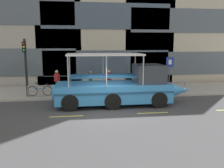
{
  "coord_description": "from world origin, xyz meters",
  "views": [
    {
      "loc": [
        -1.59,
        -13.24,
        3.86
      ],
      "look_at": [
        0.4,
        1.59,
        1.3
      ],
      "focal_mm": 37.64,
      "sensor_mm": 36.0,
      "label": 1
    }
  ],
  "objects_px": {
    "duck_tour_boat": "(121,88)",
    "pedestrian_near_bow": "(159,78)",
    "leaned_bicycle": "(40,91)",
    "pedestrian_near_stern": "(57,79)",
    "traffic_light_pole": "(25,62)",
    "pedestrian_mid_left": "(109,78)",
    "pedestrian_mid_right": "(91,80)",
    "parking_sign": "(170,68)"
  },
  "relations": [
    {
      "from": "parking_sign",
      "to": "pedestrian_near_stern",
      "type": "distance_m",
      "value": 8.71
    },
    {
      "from": "pedestrian_near_bow",
      "to": "pedestrian_near_stern",
      "type": "relative_size",
      "value": 0.99
    },
    {
      "from": "leaned_bicycle",
      "to": "parking_sign",
      "type": "bearing_deg",
      "value": 1.81
    },
    {
      "from": "pedestrian_mid_right",
      "to": "leaned_bicycle",
      "type": "bearing_deg",
      "value": -169.43
    },
    {
      "from": "leaned_bicycle",
      "to": "pedestrian_near_stern",
      "type": "relative_size",
      "value": 1.01
    },
    {
      "from": "traffic_light_pole",
      "to": "pedestrian_near_bow",
      "type": "height_order",
      "value": "traffic_light_pole"
    },
    {
      "from": "parking_sign",
      "to": "pedestrian_near_bow",
      "type": "distance_m",
      "value": 1.1
    },
    {
      "from": "pedestrian_mid_left",
      "to": "duck_tour_boat",
      "type": "bearing_deg",
      "value": -84.62
    },
    {
      "from": "pedestrian_near_bow",
      "to": "pedestrian_mid_left",
      "type": "bearing_deg",
      "value": 172.1
    },
    {
      "from": "traffic_light_pole",
      "to": "pedestrian_mid_right",
      "type": "bearing_deg",
      "value": 10.02
    },
    {
      "from": "duck_tour_boat",
      "to": "pedestrian_near_stern",
      "type": "relative_size",
      "value": 5.19
    },
    {
      "from": "parking_sign",
      "to": "pedestrian_mid_left",
      "type": "relative_size",
      "value": 1.6
    },
    {
      "from": "duck_tour_boat",
      "to": "pedestrian_mid_right",
      "type": "bearing_deg",
      "value": 119.62
    },
    {
      "from": "leaned_bicycle",
      "to": "pedestrian_near_stern",
      "type": "height_order",
      "value": "pedestrian_near_stern"
    },
    {
      "from": "leaned_bicycle",
      "to": "duck_tour_boat",
      "type": "xyz_separation_m",
      "value": [
        5.48,
        -2.5,
        0.53
      ]
    },
    {
      "from": "duck_tour_boat",
      "to": "pedestrian_near_bow",
      "type": "xyz_separation_m",
      "value": [
        3.59,
        3.1,
        0.13
      ]
    },
    {
      "from": "traffic_light_pole",
      "to": "pedestrian_mid_left",
      "type": "distance_m",
      "value": 6.28
    },
    {
      "from": "pedestrian_mid_right",
      "to": "duck_tour_boat",
      "type": "bearing_deg",
      "value": -60.38
    },
    {
      "from": "leaned_bicycle",
      "to": "pedestrian_mid_left",
      "type": "distance_m",
      "value": 5.3
    },
    {
      "from": "parking_sign",
      "to": "leaned_bicycle",
      "type": "height_order",
      "value": "parking_sign"
    },
    {
      "from": "parking_sign",
      "to": "pedestrian_mid_right",
      "type": "relative_size",
      "value": 1.61
    },
    {
      "from": "duck_tour_boat",
      "to": "pedestrian_near_stern",
      "type": "bearing_deg",
      "value": 140.77
    },
    {
      "from": "leaned_bicycle",
      "to": "pedestrian_near_stern",
      "type": "bearing_deg",
      "value": 43.0
    },
    {
      "from": "traffic_light_pole",
      "to": "parking_sign",
      "type": "distance_m",
      "value": 10.64
    },
    {
      "from": "pedestrian_mid_right",
      "to": "traffic_light_pole",
      "type": "bearing_deg",
      "value": -169.98
    },
    {
      "from": "traffic_light_pole",
      "to": "pedestrian_mid_right",
      "type": "height_order",
      "value": "traffic_light_pole"
    },
    {
      "from": "parking_sign",
      "to": "traffic_light_pole",
      "type": "bearing_deg",
      "value": -177.73
    },
    {
      "from": "parking_sign",
      "to": "pedestrian_near_stern",
      "type": "bearing_deg",
      "value": 175.09
    },
    {
      "from": "parking_sign",
      "to": "leaned_bicycle",
      "type": "distance_m",
      "value": 9.88
    },
    {
      "from": "pedestrian_near_bow",
      "to": "pedestrian_near_stern",
      "type": "height_order",
      "value": "pedestrian_near_stern"
    },
    {
      "from": "traffic_light_pole",
      "to": "parking_sign",
      "type": "relative_size",
      "value": 1.5
    },
    {
      "from": "pedestrian_mid_left",
      "to": "pedestrian_mid_right",
      "type": "relative_size",
      "value": 1.01
    },
    {
      "from": "pedestrian_mid_left",
      "to": "pedestrian_near_stern",
      "type": "height_order",
      "value": "pedestrian_near_stern"
    },
    {
      "from": "parking_sign",
      "to": "pedestrian_mid_left",
      "type": "xyz_separation_m",
      "value": [
        -4.63,
        0.84,
        -0.81
      ]
    },
    {
      "from": "duck_tour_boat",
      "to": "pedestrian_near_stern",
      "type": "xyz_separation_m",
      "value": [
        -4.35,
        3.55,
        0.13
      ]
    },
    {
      "from": "traffic_light_pole",
      "to": "duck_tour_boat",
      "type": "relative_size",
      "value": 0.45
    },
    {
      "from": "traffic_light_pole",
      "to": "pedestrian_near_bow",
      "type": "bearing_deg",
      "value": 4.12
    },
    {
      "from": "duck_tour_boat",
      "to": "pedestrian_near_bow",
      "type": "height_order",
      "value": "duck_tour_boat"
    },
    {
      "from": "traffic_light_pole",
      "to": "parking_sign",
      "type": "height_order",
      "value": "traffic_light_pole"
    },
    {
      "from": "pedestrian_mid_right",
      "to": "pedestrian_near_stern",
      "type": "bearing_deg",
      "value": 171.79
    },
    {
      "from": "pedestrian_near_stern",
      "to": "pedestrian_mid_right",
      "type": "bearing_deg",
      "value": -8.21
    },
    {
      "from": "parking_sign",
      "to": "pedestrian_near_stern",
      "type": "relative_size",
      "value": 1.56
    }
  ]
}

